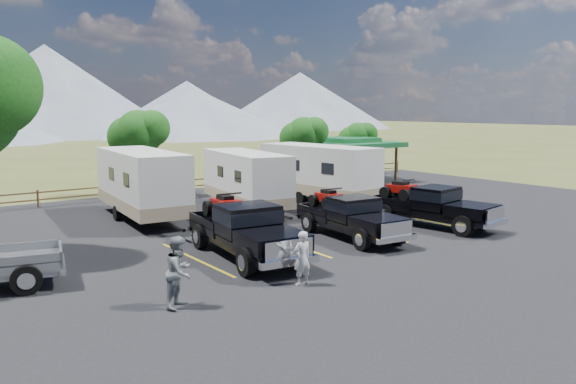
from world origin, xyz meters
TOP-DOWN VIEW (x-y plane):
  - ground at (0.00, 0.00)m, footprint 320.00×320.00m
  - asphalt_lot at (0.00, 3.00)m, footprint 44.00×34.00m
  - stall_lines at (0.00, 4.00)m, footprint 12.12×5.50m
  - tree_ne_a at (8.97, 17.01)m, footprint 3.11×2.92m
  - tree_ne_b at (14.98, 18.01)m, footprint 2.77×2.59m
  - tree_north at (-2.03, 19.02)m, footprint 3.46×3.24m
  - rail_fence at (2.00, 18.50)m, footprint 36.12×0.12m
  - pavilion at (13.00, 17.00)m, footprint 6.20×6.20m
  - rig_left at (-4.41, 3.24)m, footprint 2.88×6.66m
  - rig_center at (0.69, 3.28)m, footprint 2.50×5.92m
  - rig_right at (5.21, 2.80)m, footprint 2.84×6.28m
  - trailer_left at (-4.69, 12.06)m, footprint 3.19×9.54m
  - trailer_center at (0.60, 11.17)m, footprint 3.41×8.81m
  - trailer_right at (5.23, 10.83)m, footprint 3.11×9.34m
  - person_a at (-4.74, -0.54)m, footprint 0.61×0.40m
  - person_b at (-8.53, -0.09)m, footprint 1.19×1.15m

SIDE VIEW (x-z plane):
  - ground at x=0.00m, z-range 0.00..0.00m
  - asphalt_lot at x=0.00m, z-range 0.00..0.04m
  - stall_lines at x=0.00m, z-range 0.04..0.05m
  - rail_fence at x=2.00m, z-range 0.11..1.11m
  - person_a at x=-4.74m, z-range 0.04..1.71m
  - rig_center at x=0.69m, z-range 0.00..1.93m
  - person_b at x=-8.53m, z-range 0.04..1.98m
  - rig_right at x=5.21m, z-range 0.00..2.03m
  - rig_left at x=-4.41m, z-range 0.00..2.16m
  - trailer_center at x=0.60m, z-range 0.11..3.16m
  - trailer_right at x=5.23m, z-range 0.12..3.34m
  - trailer_left at x=-4.69m, z-range 0.12..3.41m
  - pavilion at x=13.00m, z-range 1.18..4.40m
  - tree_ne_b at x=14.98m, z-range 0.99..5.26m
  - tree_ne_a at x=8.97m, z-range 1.10..5.86m
  - tree_north at x=-2.03m, z-range 1.21..6.46m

